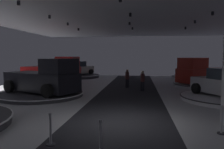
% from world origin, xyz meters
% --- Properties ---
extents(ground, '(24.00, 44.00, 0.06)m').
position_xyz_m(ground, '(0.00, 0.00, -0.02)').
color(ground, '#B2B2B7').
extents(display_platform_mid_left, '(5.68, 5.68, 0.25)m').
position_xyz_m(display_platform_mid_left, '(-5.82, 5.19, 0.14)').
color(display_platform_mid_left, '#333338').
rests_on(display_platform_mid_left, ground).
extents(pickup_truck_mid_left, '(5.69, 4.27, 2.30)m').
position_xyz_m(pickup_truck_mid_left, '(-5.53, 5.06, 1.19)').
color(pickup_truck_mid_left, black).
rests_on(pickup_truck_mid_left, display_platform_mid_left).
extents(display_platform_deep_left, '(5.53, 5.53, 0.38)m').
position_xyz_m(display_platform_deep_left, '(-7.10, 18.38, 0.21)').
color(display_platform_deep_left, '#333338').
rests_on(display_platform_deep_left, ground).
extents(display_car_deep_left, '(3.74, 4.52, 1.71)m').
position_xyz_m(display_car_deep_left, '(-7.12, 18.35, 1.14)').
color(display_car_deep_left, silver).
rests_on(display_car_deep_left, display_platform_deep_left).
extents(display_platform_deep_right, '(4.86, 4.86, 0.34)m').
position_xyz_m(display_platform_deep_right, '(7.10, 18.48, 0.19)').
color(display_platform_deep_right, silver).
rests_on(display_platform_deep_right, ground).
extents(display_car_deep_right, '(2.89, 4.48, 1.71)m').
position_xyz_m(display_car_deep_right, '(7.09, 18.51, 1.10)').
color(display_car_deep_right, black).
rests_on(display_car_deep_right, display_platform_deep_right).
extents(display_platform_far_right, '(5.76, 5.76, 0.29)m').
position_xyz_m(display_platform_far_right, '(6.74, 11.45, 0.16)').
color(display_platform_far_right, '#B7B7BC').
rests_on(display_platform_far_right, ground).
extents(pickup_truck_far_right, '(5.63, 4.59, 2.30)m').
position_xyz_m(pickup_truck_far_right, '(6.46, 11.29, 1.22)').
color(pickup_truck_far_right, maroon).
rests_on(pickup_truck_far_right, display_platform_far_right).
extents(display_platform_far_left, '(5.68, 5.68, 0.38)m').
position_xyz_m(display_platform_far_left, '(-7.65, 11.27, 0.21)').
color(display_platform_far_left, '#B7B7BC').
rests_on(display_platform_far_left, ground).
extents(pickup_truck_far_left, '(5.46, 3.01, 2.30)m').
position_xyz_m(pickup_truck_far_left, '(-7.33, 11.25, 1.31)').
color(pickup_truck_far_left, red).
rests_on(pickup_truck_far_left, display_platform_far_left).
extents(visitor_walking_near, '(0.32, 0.32, 1.59)m').
position_xyz_m(visitor_walking_near, '(1.03, 8.18, 0.91)').
color(visitor_walking_near, black).
rests_on(visitor_walking_near, ground).
extents(visitor_walking_far, '(0.32, 0.32, 1.59)m').
position_xyz_m(visitor_walking_far, '(-0.26, 9.91, 0.91)').
color(visitor_walking_far, black).
rests_on(visitor_walking_far, ground).
extents(stanchion_a, '(0.28, 0.28, 1.01)m').
position_xyz_m(stanchion_a, '(-1.87, -2.63, 0.37)').
color(stanchion_a, '#333338').
rests_on(stanchion_a, ground).
extents(stanchion_b, '(0.28, 0.28, 1.01)m').
position_xyz_m(stanchion_b, '(-0.24, -3.13, 0.37)').
color(stanchion_b, '#333338').
rests_on(stanchion_b, ground).
extents(stanchion_c, '(0.28, 0.28, 1.01)m').
position_xyz_m(stanchion_c, '(3.64, -0.97, 0.37)').
color(stanchion_c, '#333338').
rests_on(stanchion_c, ground).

